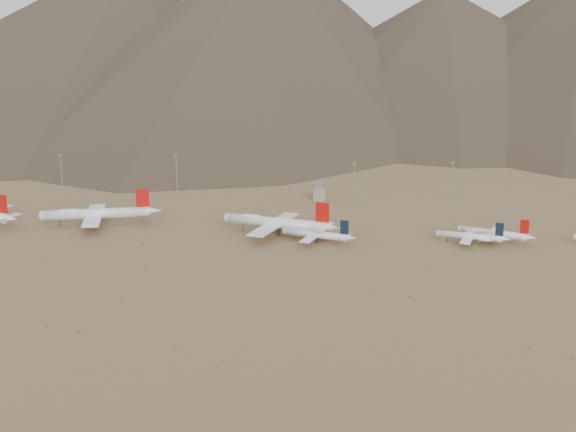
% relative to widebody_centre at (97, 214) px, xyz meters
% --- Properties ---
extents(ground, '(3000.00, 3000.00, 0.00)m').
position_rel_widebody_centre_xyz_m(ground, '(88.50, -34.18, -7.07)').
color(ground, olive).
rests_on(ground, ground).
extents(mountain_ridge, '(4400.00, 1000.00, 300.00)m').
position_rel_widebody_centre_xyz_m(mountain_ridge, '(88.50, 865.82, 142.93)').
color(mountain_ridge, brown).
rests_on(mountain_ridge, ground).
extents(widebody_centre, '(66.31, 52.84, 20.51)m').
position_rel_widebody_centre_xyz_m(widebody_centre, '(0.00, 0.00, 0.00)').
color(widebody_centre, white).
rests_on(widebody_centre, ground).
extents(widebody_east, '(67.85, 53.31, 20.46)m').
position_rel_widebody_centre_xyz_m(widebody_east, '(105.40, -3.83, -0.02)').
color(widebody_east, white).
rests_on(widebody_east, ground).
extents(narrowbody_a, '(40.73, 30.01, 13.69)m').
position_rel_widebody_centre_xyz_m(narrowbody_a, '(129.02, -15.16, -2.63)').
color(narrowbody_a, white).
rests_on(narrowbody_a, ground).
extents(narrowbody_b, '(38.06, 27.91, 12.72)m').
position_rel_widebody_centre_xyz_m(narrowbody_b, '(208.79, -4.58, -2.95)').
color(narrowbody_b, white).
rests_on(narrowbody_b, ground).
extents(narrowbody_c, '(39.68, 29.75, 13.78)m').
position_rel_widebody_centre_xyz_m(narrowbody_c, '(221.34, 2.35, -2.60)').
color(narrowbody_c, white).
rests_on(narrowbody_c, ground).
extents(control_tower, '(8.00, 8.00, 12.00)m').
position_rel_widebody_centre_xyz_m(control_tower, '(118.50, 85.82, -1.76)').
color(control_tower, gray).
rests_on(control_tower, ground).
extents(mast_far_west, '(2.00, 0.60, 25.70)m').
position_rel_widebody_centre_xyz_m(mast_far_west, '(-63.42, 86.60, 7.13)').
color(mast_far_west, gray).
rests_on(mast_far_west, ground).
extents(mast_west, '(2.00, 0.60, 25.70)m').
position_rel_widebody_centre_xyz_m(mast_west, '(16.71, 96.98, 7.13)').
color(mast_west, gray).
rests_on(mast_west, ground).
extents(mast_centre, '(2.00, 0.60, 25.70)m').
position_rel_widebody_centre_xyz_m(mast_centre, '(141.03, 84.78, 7.13)').
color(mast_centre, gray).
rests_on(mast_centre, ground).
extents(mast_east, '(2.00, 0.60, 25.70)m').
position_rel_widebody_centre_xyz_m(mast_east, '(204.05, 98.86, 7.13)').
color(mast_east, gray).
rests_on(mast_east, ground).
extents(desert_scrub, '(384.03, 153.35, 0.89)m').
position_rel_widebody_centre_xyz_m(desert_scrub, '(95.20, -115.70, -6.75)').
color(desert_scrub, brown).
rests_on(desert_scrub, ground).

